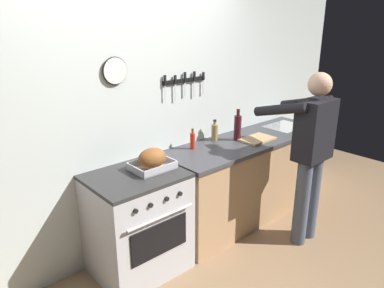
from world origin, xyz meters
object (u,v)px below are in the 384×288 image
object	(u,v)px
cutting_board	(257,139)
bottle_hot_sauce	(193,140)
person_cook	(310,149)
bottle_vinegar	(215,132)
stove	(138,223)
roasting_pan	(152,160)
bottle_wine_red	(238,127)

from	to	relation	value
cutting_board	bottle_hot_sauce	world-z (taller)	bottle_hot_sauce
person_cook	bottle_hot_sauce	size ratio (longest dim) A/B	8.13
bottle_hot_sauce	bottle_vinegar	size ratio (longest dim) A/B	0.93
stove	roasting_pan	bearing A→B (deg)	-0.32
bottle_wine_red	bottle_hot_sauce	xyz separation A→B (m)	(-0.53, 0.10, -0.05)
cutting_board	stove	bearing A→B (deg)	176.57
person_cook	roasting_pan	distance (m)	1.48
cutting_board	bottle_wine_red	xyz separation A→B (m)	(-0.15, 0.14, 0.13)
cutting_board	bottle_wine_red	size ratio (longest dim) A/B	1.10
stove	bottle_hot_sauce	size ratio (longest dim) A/B	4.41
bottle_hot_sauce	bottle_vinegar	bearing A→B (deg)	7.57
roasting_pan	stove	bearing A→B (deg)	179.68
bottle_wine_red	bottle_hot_sauce	distance (m)	0.54
stove	person_cook	distance (m)	1.71
bottle_wine_red	person_cook	bearing A→B (deg)	-75.46
roasting_pan	bottle_vinegar	distance (m)	0.96
stove	bottle_vinegar	bearing A→B (deg)	10.36
person_cook	cutting_board	distance (m)	0.60
roasting_pan	bottle_hot_sauce	bearing A→B (deg)	14.93
bottle_hot_sauce	bottle_vinegar	distance (m)	0.35
stove	bottle_vinegar	distance (m)	1.25
roasting_pan	bottle_hot_sauce	world-z (taller)	bottle_hot_sauce
bottle_hot_sauce	cutting_board	bearing A→B (deg)	-19.64
stove	bottle_wine_red	size ratio (longest dim) A/B	2.74
bottle_hot_sauce	bottle_vinegar	world-z (taller)	bottle_vinegar
person_cook	cutting_board	world-z (taller)	person_cook
person_cook	roasting_pan	world-z (taller)	person_cook
bottle_wine_red	bottle_vinegar	distance (m)	0.24
roasting_pan	person_cook	bearing A→B (deg)	-27.40
cutting_board	bottle_wine_red	distance (m)	0.24
roasting_pan	bottle_wine_red	bearing A→B (deg)	2.81
roasting_pan	bottle_vinegar	world-z (taller)	bottle_vinegar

